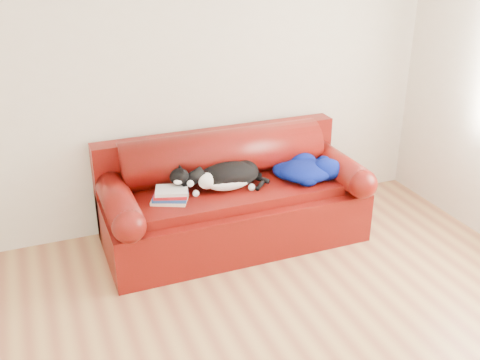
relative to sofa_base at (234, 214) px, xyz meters
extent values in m
cube|color=beige|center=(-0.26, 0.51, 1.06)|extent=(4.50, 0.02, 2.60)
cube|color=#360E02|center=(0.00, 0.01, -0.03)|extent=(2.10, 0.90, 0.42)
cube|color=#360E02|center=(0.00, -0.04, 0.21)|extent=(1.66, 0.62, 0.10)
cylinder|color=black|center=(-0.93, -0.32, -0.21)|extent=(0.06, 0.06, 0.05)
cylinder|color=black|center=(0.93, -0.32, -0.21)|extent=(0.06, 0.06, 0.05)
cylinder|color=black|center=(-0.93, 0.34, -0.21)|extent=(0.06, 0.06, 0.05)
cylinder|color=black|center=(0.93, 0.34, -0.21)|extent=(0.06, 0.06, 0.05)
cube|color=#360E02|center=(0.00, 0.37, 0.19)|extent=(2.10, 0.18, 0.85)
cylinder|color=#360E02|center=(0.00, 0.26, 0.44)|extent=(1.70, 0.40, 0.40)
cylinder|color=#360E02|center=(-0.93, 0.01, 0.30)|extent=(0.24, 0.88, 0.24)
sphere|color=#360E02|center=(-0.93, -0.43, 0.30)|extent=(0.24, 0.24, 0.24)
cylinder|color=#360E02|center=(0.93, 0.01, 0.30)|extent=(0.24, 0.88, 0.24)
sphere|color=#360E02|center=(0.93, -0.43, 0.30)|extent=(0.24, 0.24, 0.24)
cube|color=silver|center=(-0.54, -0.09, 0.28)|extent=(0.33, 0.30, 0.02)
cube|color=white|center=(-0.54, -0.09, 0.28)|extent=(0.31, 0.28, 0.02)
cube|color=#1B4494|center=(-0.54, -0.09, 0.30)|extent=(0.31, 0.28, 0.02)
cube|color=white|center=(-0.54, -0.09, 0.30)|extent=(0.30, 0.27, 0.02)
cube|color=#A9131A|center=(-0.54, -0.09, 0.33)|extent=(0.30, 0.27, 0.02)
cube|color=white|center=(-0.54, -0.09, 0.33)|extent=(0.29, 0.25, 0.02)
cube|color=silver|center=(-0.54, -0.09, 0.35)|extent=(0.29, 0.25, 0.02)
cube|color=white|center=(-0.54, -0.09, 0.35)|extent=(0.27, 0.23, 0.02)
ellipsoid|color=black|center=(-0.05, -0.02, 0.37)|extent=(0.52, 0.31, 0.21)
ellipsoid|color=white|center=(-0.07, -0.09, 0.33)|extent=(0.36, 0.18, 0.13)
ellipsoid|color=white|center=(-0.24, -0.07, 0.37)|extent=(0.15, 0.14, 0.13)
ellipsoid|color=black|center=(0.11, 0.00, 0.35)|extent=(0.22, 0.22, 0.18)
ellipsoid|color=black|center=(-0.38, -0.04, 0.43)|extent=(0.16, 0.15, 0.13)
ellipsoid|color=white|center=(-0.40, -0.09, 0.42)|extent=(0.08, 0.06, 0.05)
sphere|color=#BF7272|center=(-0.42, -0.09, 0.42)|extent=(0.02, 0.02, 0.02)
cone|color=black|center=(-0.36, -0.08, 0.49)|extent=(0.06, 0.05, 0.06)
cone|color=black|center=(-0.36, -0.01, 0.49)|extent=(0.06, 0.05, 0.06)
cylinder|color=black|center=(0.22, -0.03, 0.30)|extent=(0.12, 0.18, 0.05)
sphere|color=white|center=(-0.29, -0.09, 0.29)|extent=(0.05, 0.05, 0.05)
sphere|color=white|center=(0.10, -0.14, 0.29)|extent=(0.05, 0.05, 0.05)
ellipsoid|color=#02084F|center=(0.61, -0.09, 0.34)|extent=(0.46, 0.41, 0.15)
ellipsoid|color=#02084F|center=(0.76, -0.15, 0.35)|extent=(0.28, 0.24, 0.17)
ellipsoid|color=#02084F|center=(0.49, -0.01, 0.32)|extent=(0.27, 0.32, 0.11)
ellipsoid|color=#02084F|center=(0.65, 0.05, 0.35)|extent=(0.24, 0.18, 0.17)
ellipsoid|color=#02084F|center=(0.56, -0.20, 0.32)|extent=(0.18, 0.19, 0.11)
ellipsoid|color=silver|center=(0.68, -0.17, 0.36)|extent=(0.20, 0.07, 0.05)
camera|label=1|loc=(-1.46, -3.83, 2.17)|focal=42.00mm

